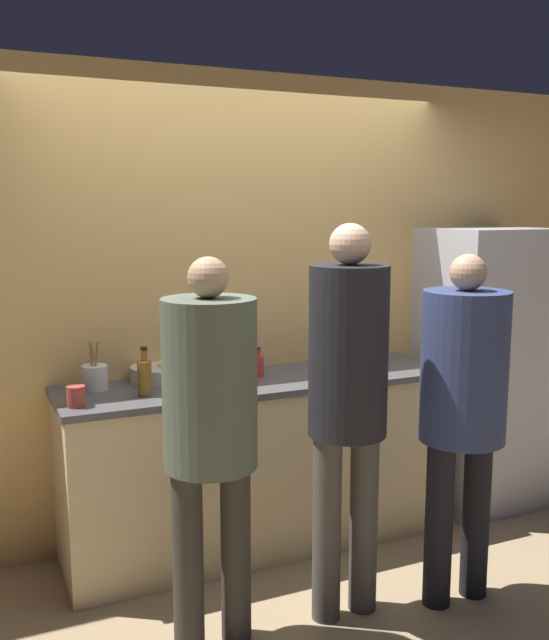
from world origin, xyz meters
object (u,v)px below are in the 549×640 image
(refrigerator, at_px, (483,368))
(utensil_crock, at_px, (95,377))
(bottle_amber, at_px, (145,376))
(cup_red, at_px, (76,396))
(bottle_red, at_px, (257,365))
(person_right, at_px, (463,394))
(fruit_bowl, at_px, (161,373))
(person_left, at_px, (210,415))
(person_center, at_px, (348,387))

(refrigerator, height_order, utensil_crock, refrigerator)
(bottle_amber, distance_m, cup_red, 0.35)
(refrigerator, height_order, bottle_red, refrigerator)
(bottle_red, bearing_deg, bottle_amber, -167.27)
(bottle_red, height_order, cup_red, bottle_red)
(person_right, xyz_separation_m, cup_red, (-1.62, 0.76, -0.02))
(fruit_bowl, xyz_separation_m, bottle_amber, (-0.15, -0.26, 0.05))
(person_left, bearing_deg, refrigerator, 20.21)
(person_center, relative_size, utensil_crock, 7.16)
(refrigerator, distance_m, person_center, 1.64)
(person_center, distance_m, fruit_bowl, 1.13)
(person_center, bearing_deg, cup_red, 149.04)
(cup_red, bearing_deg, bottle_red, 11.87)
(refrigerator, relative_size, person_right, 1.05)
(bottle_amber, bearing_deg, refrigerator, 2.07)
(person_left, height_order, bottle_amber, person_left)
(person_right, distance_m, fruit_bowl, 1.56)
(bottle_amber, bearing_deg, person_left, -81.28)
(fruit_bowl, height_order, cup_red, fruit_bowl)
(person_right, relative_size, utensil_crock, 6.61)
(refrigerator, height_order, person_right, refrigerator)
(refrigerator, distance_m, cup_red, 2.51)
(person_right, bearing_deg, refrigerator, 45.45)
(bottle_red, bearing_deg, person_center, -85.07)
(utensil_crock, bearing_deg, person_left, -71.04)
(refrigerator, distance_m, fruit_bowl, 2.02)
(refrigerator, bearing_deg, bottle_red, 177.28)
(person_center, bearing_deg, person_right, -11.58)
(refrigerator, height_order, person_center, person_center)
(person_left, distance_m, bottle_red, 1.00)
(person_left, relative_size, bottle_red, 10.37)
(person_left, distance_m, utensil_crock, 0.95)
(person_right, height_order, utensil_crock, person_right)
(refrigerator, bearing_deg, cup_red, -176.82)
(person_center, relative_size, cup_red, 18.30)
(person_center, height_order, utensil_crock, person_center)
(person_center, distance_m, person_right, 0.56)
(person_center, relative_size, bottle_amber, 7.25)
(person_right, bearing_deg, fruit_bowl, 136.50)
(bottle_red, bearing_deg, refrigerator, -2.72)
(fruit_bowl, relative_size, bottle_amber, 1.30)
(cup_red, bearing_deg, person_left, -54.40)
(refrigerator, bearing_deg, fruit_bowl, 174.97)
(bottle_amber, bearing_deg, person_center, -43.80)
(person_right, distance_m, bottle_amber, 1.52)
(bottle_red, bearing_deg, utensil_crock, 175.69)
(refrigerator, distance_m, utensil_crock, 2.37)
(person_left, height_order, fruit_bowl, person_left)
(person_right, xyz_separation_m, fruit_bowl, (-1.13, 1.07, -0.02))
(bottle_red, relative_size, cup_red, 1.64)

